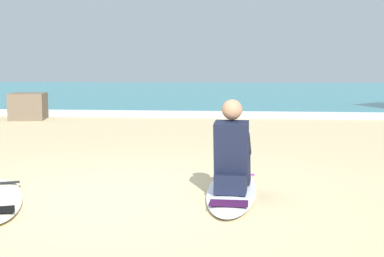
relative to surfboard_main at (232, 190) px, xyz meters
The scene contains 6 objects.
ground_plane 1.15m from the surfboard_main, 164.39° to the right, with size 80.00×80.00×0.00m, color #CCB584.
sea 22.51m from the surfboard_main, 92.83° to the left, with size 80.00×28.00×0.10m, color teal.
breaking_foam 8.86m from the surfboard_main, 97.20° to the left, with size 80.00×0.90×0.11m, color white.
surfboard_main is the anchor object (origin of this frame).
surfer_seated 0.44m from the surfboard_main, 89.09° to the right, with size 0.40×0.72×0.95m.
shoreline_rock 9.25m from the surfboard_main, 125.88° to the left, with size 0.85×0.96×0.67m, color brown.
Camera 1 is at (1.25, -5.30, 1.35)m, focal length 49.83 mm.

